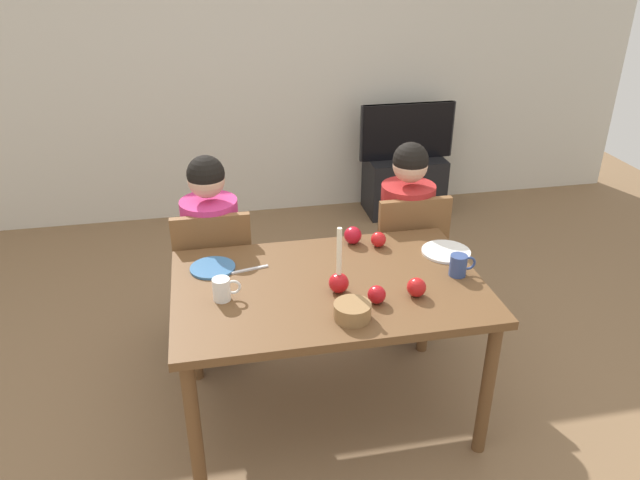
# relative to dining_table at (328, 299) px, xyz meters

# --- Properties ---
(ground_plane) EXTENTS (7.68, 7.68, 0.00)m
(ground_plane) POSITION_rel_dining_table_xyz_m (0.00, 0.00, -0.67)
(ground_plane) COLOR brown
(back_wall) EXTENTS (6.40, 0.10, 2.60)m
(back_wall) POSITION_rel_dining_table_xyz_m (0.00, 2.60, 0.63)
(back_wall) COLOR beige
(back_wall) RESTS_ON ground
(dining_table) EXTENTS (1.40, 0.90, 0.75)m
(dining_table) POSITION_rel_dining_table_xyz_m (0.00, 0.00, 0.00)
(dining_table) COLOR brown
(dining_table) RESTS_ON ground
(chair_left) EXTENTS (0.40, 0.40, 0.90)m
(chair_left) POSITION_rel_dining_table_xyz_m (-0.50, 0.61, -0.15)
(chair_left) COLOR brown
(chair_left) RESTS_ON ground
(chair_right) EXTENTS (0.40, 0.40, 0.90)m
(chair_right) POSITION_rel_dining_table_xyz_m (0.58, 0.61, -0.15)
(chair_right) COLOR brown
(chair_right) RESTS_ON ground
(person_left_child) EXTENTS (0.30, 0.30, 1.17)m
(person_left_child) POSITION_rel_dining_table_xyz_m (-0.50, 0.64, -0.10)
(person_left_child) COLOR #33384C
(person_left_child) RESTS_ON ground
(person_right_child) EXTENTS (0.30, 0.30, 1.17)m
(person_right_child) POSITION_rel_dining_table_xyz_m (0.58, 0.64, -0.10)
(person_right_child) COLOR #33384C
(person_right_child) RESTS_ON ground
(tv_stand) EXTENTS (0.64, 0.40, 0.48)m
(tv_stand) POSITION_rel_dining_table_xyz_m (1.15, 2.30, -0.43)
(tv_stand) COLOR black
(tv_stand) RESTS_ON ground
(tv) EXTENTS (0.79, 0.05, 0.46)m
(tv) POSITION_rel_dining_table_xyz_m (1.15, 2.30, 0.04)
(tv) COLOR black
(tv) RESTS_ON tv_stand
(candle_centerpiece) EXTENTS (0.09, 0.09, 0.31)m
(candle_centerpiece) POSITION_rel_dining_table_xyz_m (0.03, -0.08, 0.15)
(candle_centerpiece) COLOR red
(candle_centerpiece) RESTS_ON dining_table
(plate_left) EXTENTS (0.21, 0.21, 0.01)m
(plate_left) POSITION_rel_dining_table_xyz_m (-0.51, 0.23, 0.09)
(plate_left) COLOR teal
(plate_left) RESTS_ON dining_table
(plate_right) EXTENTS (0.24, 0.24, 0.01)m
(plate_right) POSITION_rel_dining_table_xyz_m (0.63, 0.17, 0.09)
(plate_right) COLOR white
(plate_right) RESTS_ON dining_table
(mug_left) EXTENTS (0.12, 0.08, 0.10)m
(mug_left) POSITION_rel_dining_table_xyz_m (-0.47, -0.04, 0.13)
(mug_left) COLOR white
(mug_left) RESTS_ON dining_table
(mug_right) EXTENTS (0.13, 0.08, 0.10)m
(mug_right) POSITION_rel_dining_table_xyz_m (0.60, -0.04, 0.13)
(mug_right) COLOR #33477F
(mug_right) RESTS_ON dining_table
(fork_left) EXTENTS (0.18, 0.05, 0.01)m
(fork_left) POSITION_rel_dining_table_xyz_m (-0.34, 0.19, 0.09)
(fork_left) COLOR silver
(fork_left) RESTS_ON dining_table
(bowl_walnuts) EXTENTS (0.16, 0.16, 0.07)m
(bowl_walnuts) POSITION_rel_dining_table_xyz_m (0.04, -0.29, 0.12)
(bowl_walnuts) COLOR olive
(bowl_walnuts) RESTS_ON dining_table
(apple_near_candle) EXTENTS (0.09, 0.09, 0.09)m
(apple_near_candle) POSITION_rel_dining_table_xyz_m (0.35, -0.18, 0.13)
(apple_near_candle) COLOR red
(apple_near_candle) RESTS_ON dining_table
(apple_by_left_plate) EXTENTS (0.09, 0.09, 0.09)m
(apple_by_left_plate) POSITION_rel_dining_table_xyz_m (0.20, 0.37, 0.13)
(apple_by_left_plate) COLOR red
(apple_by_left_plate) RESTS_ON dining_table
(apple_by_right_mug) EXTENTS (0.08, 0.08, 0.08)m
(apple_by_right_mug) POSITION_rel_dining_table_xyz_m (0.32, 0.31, 0.12)
(apple_by_right_mug) COLOR red
(apple_by_right_mug) RESTS_ON dining_table
(apple_far_edge) EXTENTS (0.08, 0.08, 0.08)m
(apple_far_edge) POSITION_rel_dining_table_xyz_m (0.17, -0.20, 0.12)
(apple_far_edge) COLOR #AF1218
(apple_far_edge) RESTS_ON dining_table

